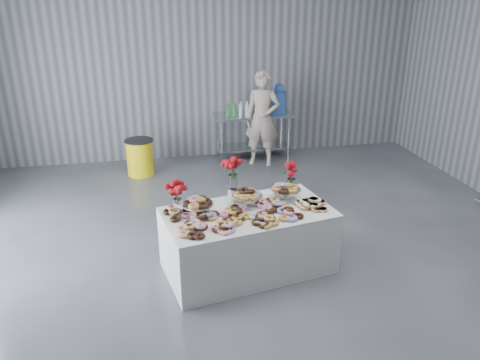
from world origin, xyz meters
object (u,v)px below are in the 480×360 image
Objects in this scene: person at (262,119)px; trash_barrel at (140,157)px; display_table at (248,240)px; water_jug at (279,100)px; prep_table at (253,128)px.

person is 2.33m from trash_barrel.
person is at bearing 73.40° from display_table.
display_table is 2.94× the size of trash_barrel.
trash_barrel is at bearing 109.96° from display_table.
water_jug reaches higher than display_table.
person is at bearing -142.87° from water_jug.
display_table is at bearing -82.97° from person.
water_jug is at bearing 60.76° from person.
display_table is at bearing -110.77° from water_jug.
person is (1.04, 3.48, 0.50)m from display_table.
water_jug is 0.86× the size of trash_barrel.
prep_table reaches higher than trash_barrel.
trash_barrel is at bearing -153.26° from person.
prep_table is at bearing 132.71° from person.
trash_barrel is at bearing -168.91° from prep_table.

